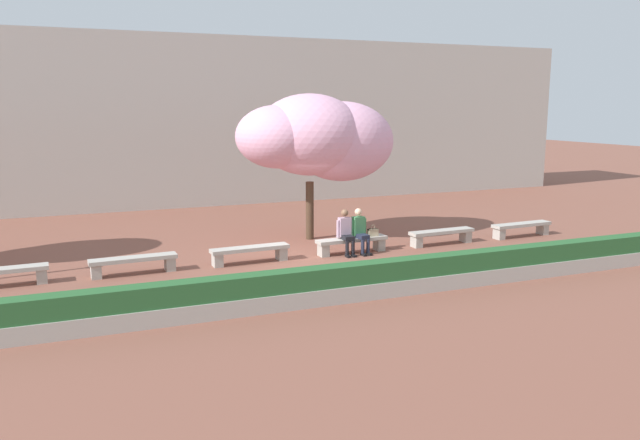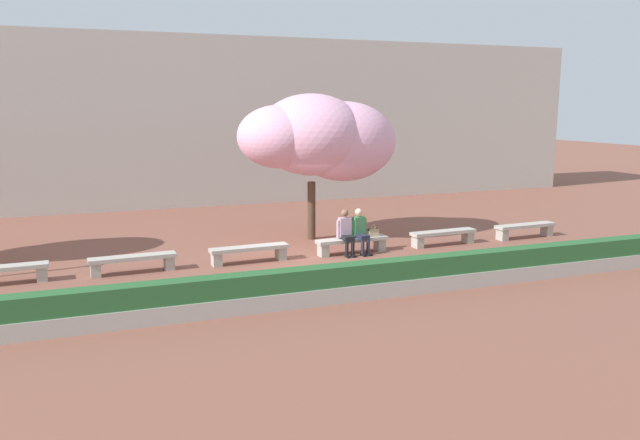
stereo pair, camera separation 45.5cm
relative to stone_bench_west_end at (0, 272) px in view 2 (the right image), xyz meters
name	(u,v)px [view 2 (the right image)]	position (x,y,z in m)	size (l,w,h in m)	color
ground_plane	(302,258)	(7.57, 0.00, -0.31)	(100.00, 100.00, 0.00)	brown
building_facade	(214,121)	(7.57, 11.91, 3.21)	(34.56, 4.00, 7.04)	#B7B2A8
stone_bench_west_end	(0,272)	(0.00, 0.00, 0.00)	(2.16, 0.51, 0.45)	#ADA89E
stone_bench_near_west	(133,261)	(3.03, 0.00, 0.00)	(2.16, 0.51, 0.45)	#ADA89E
stone_bench_center	(249,251)	(6.05, 0.00, 0.00)	(2.16, 0.51, 0.45)	#ADA89E
stone_bench_near_east	(352,243)	(9.08, 0.00, 0.00)	(2.16, 0.51, 0.45)	#ADA89E
stone_bench_east_end	(443,235)	(12.11, 0.00, 0.00)	(2.16, 0.51, 0.45)	#ADA89E
stone_bench_far_east	(525,228)	(15.14, 0.00, 0.00)	(2.16, 0.51, 0.45)	#ADA89E
person_seated_left	(346,230)	(8.86, -0.05, 0.39)	(0.51, 0.69, 1.29)	black
person_seated_right	(360,229)	(9.31, -0.05, 0.39)	(0.51, 0.71, 1.29)	black
handbag	(373,232)	(9.75, -0.01, 0.27)	(0.30, 0.15, 0.34)	tan
cherry_tree_main	(317,138)	(8.82, 2.21, 2.90)	(5.01, 3.52, 4.56)	#473323
planter_hedge_foreground	(361,281)	(7.57, -3.96, 0.07)	(19.33, 0.50, 0.80)	#ADA89E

